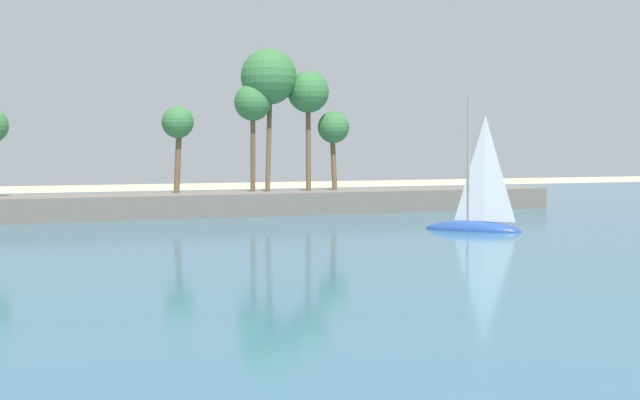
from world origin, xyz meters
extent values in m
cube|color=#386B84|center=(0.00, 59.68, 0.03)|extent=(220.00, 100.34, 0.06)
cube|color=slate|center=(0.00, 69.85, 0.90)|extent=(85.81, 6.00, 1.80)
cylinder|color=brown|center=(17.49, 70.58, 5.36)|extent=(0.48, 0.76, 7.13)
sphere|color=#38753D|center=(17.49, 70.58, 8.92)|extent=(2.95, 2.95, 2.95)
cylinder|color=brown|center=(24.44, 70.52, 4.39)|extent=(0.60, 0.57, 5.21)
sphere|color=#38753D|center=(24.44, 70.52, 6.98)|extent=(2.63, 2.63, 2.63)
cylinder|color=brown|center=(18.90, 70.73, 6.41)|extent=(0.82, 0.87, 9.23)
sphere|color=#38753D|center=(18.90, 70.73, 11.01)|extent=(4.51, 4.51, 4.51)
cylinder|color=brown|center=(11.42, 70.70, 4.54)|extent=(0.72, 0.50, 5.51)
sphere|color=#38753D|center=(11.42, 70.70, 7.29)|extent=(2.48, 2.48, 2.48)
cylinder|color=brown|center=(22.14, 70.33, 5.82)|extent=(0.50, 0.75, 8.05)
sphere|color=#38753D|center=(22.14, 70.33, 9.83)|extent=(3.39, 3.39, 3.39)
ellipsoid|color=#234793|center=(25.83, 50.74, 0.06)|extent=(5.63, 5.98, 1.27)
cylinder|color=gray|center=(25.61, 50.98, 4.65)|extent=(0.19, 0.19, 7.91)
pyramid|color=white|center=(26.33, 50.17, 4.05)|extent=(2.04, 2.25, 6.72)
camera|label=1|loc=(-5.94, -1.74, 5.61)|focal=53.33mm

